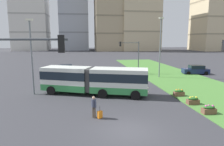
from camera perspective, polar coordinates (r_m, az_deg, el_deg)
ground_plane at (r=14.22m, az=4.86°, el=-15.98°), size 260.00×260.00×0.00m
grass_median at (r=27.46m, az=24.05°, el=-4.05°), size 10.00×70.00×0.08m
articulated_bus at (r=22.39m, az=-5.09°, el=-1.96°), size 11.91×6.33×3.00m
car_navy_sedan at (r=38.31m, az=22.59°, el=0.82°), size 4.63×2.57×1.58m
car_white_van at (r=36.94m, az=-12.91°, el=1.02°), size 4.40×2.03×1.58m
pedestrian_crossing at (r=16.00m, az=-5.17°, el=-9.14°), size 0.37×0.50×1.74m
rolling_suitcase at (r=16.08m, az=-3.45°, el=-11.64°), size 0.43×0.40×0.97m
flower_planter_0 at (r=18.58m, az=25.72°, el=-9.27°), size 1.10×0.56×0.74m
flower_planter_1 at (r=20.55m, az=21.91°, el=-7.23°), size 1.10×0.56×0.74m
flower_planter_2 at (r=22.92m, az=18.39°, el=-5.30°), size 1.10×0.56×0.74m
traffic_light_near_left at (r=10.19m, az=-26.87°, el=-1.69°), size 3.95×0.28×6.32m
traffic_light_far_right at (r=35.58m, az=5.65°, el=6.01°), size 3.68×0.28×5.66m
streetlight_left at (r=23.66m, az=-21.81°, el=5.13°), size 0.70×0.28×8.24m
streetlight_median at (r=32.71m, az=13.47°, el=7.63°), size 0.70×0.28×9.38m
apartment_tower_west at (r=119.28m, az=-22.07°, el=14.82°), size 17.75×15.44×36.56m
apartment_tower_centre at (r=108.91m, az=1.18°, el=17.51°), size 21.97×16.84×42.03m
apartment_tower_eastcentre at (r=109.57m, az=7.76°, el=16.23°), size 19.47×15.52×37.64m
apartment_tower_east at (r=121.01m, az=26.86°, el=15.46°), size 17.71×17.71×40.94m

